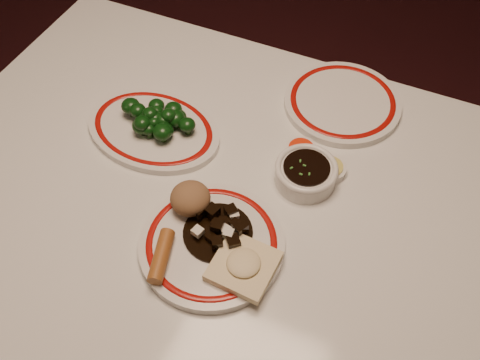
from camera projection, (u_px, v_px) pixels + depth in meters
name	position (u px, v px, depth m)	size (l,w,h in m)	color
ground	(226.00, 343.00, 1.60)	(7.00, 7.00, 0.00)	black
dining_table	(218.00, 224.00, 1.07)	(1.20, 0.90, 0.75)	white
main_plate	(212.00, 244.00, 0.93)	(0.33, 0.33, 0.02)	silver
rice_mound	(190.00, 198.00, 0.94)	(0.07, 0.07, 0.05)	#8B6341
spring_roll	(161.00, 256.00, 0.89)	(0.03, 0.03, 0.10)	#9F5C27
fried_wonton	(244.00, 265.00, 0.88)	(0.11, 0.11, 0.03)	beige
stirfry_heap	(221.00, 228.00, 0.92)	(0.12, 0.12, 0.03)	black
broccoli_plate	(153.00, 129.00, 1.09)	(0.30, 0.27, 0.02)	silver
broccoli_pile	(157.00, 119.00, 1.07)	(0.16, 0.10, 0.05)	#23471C
soy_bowl	(306.00, 174.00, 1.01)	(0.12, 0.12, 0.04)	silver
sweet_sour_dish	(301.00, 150.00, 1.06)	(0.06, 0.06, 0.02)	silver
mustard_dish	(330.00, 169.00, 1.03)	(0.06, 0.06, 0.02)	silver
far_plate	(342.00, 102.00, 1.14)	(0.29, 0.29, 0.02)	silver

